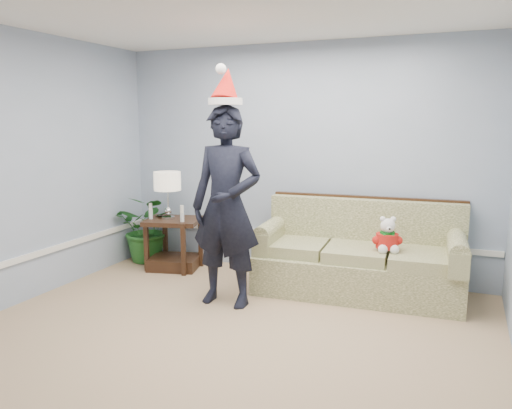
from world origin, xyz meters
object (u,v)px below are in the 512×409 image
at_px(sofa, 359,260).
at_px(man, 226,207).
at_px(side_table, 174,249).
at_px(table_lamp, 167,183).
at_px(houseplant, 149,228).
at_px(teddy_bear, 387,239).

relative_size(sofa, man, 1.10).
relative_size(side_table, table_lamp, 1.32).
distance_m(side_table, man, 1.58).
height_order(side_table, houseplant, houseplant).
bearing_deg(man, side_table, 143.28).
height_order(sofa, side_table, sofa).
relative_size(man, teddy_bear, 5.46).
bearing_deg(side_table, sofa, 0.85).
xyz_separation_m(side_table, table_lamp, (-0.05, -0.03, 0.82)).
bearing_deg(houseplant, teddy_bear, -5.37).
bearing_deg(teddy_bear, table_lamp, 158.35).
distance_m(sofa, teddy_bear, 0.46).
distance_m(houseplant, man, 1.95).
relative_size(houseplant, man, 0.44).
relative_size(table_lamp, teddy_bear, 1.60).
bearing_deg(sofa, side_table, 177.21).
bearing_deg(houseplant, table_lamp, -22.78).
relative_size(side_table, man, 0.39).
xyz_separation_m(sofa, man, (-1.15, -0.85, 0.64)).
height_order(side_table, teddy_bear, teddy_bear).
distance_m(man, teddy_bear, 1.64).
bearing_deg(man, houseplant, 148.04).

